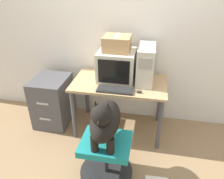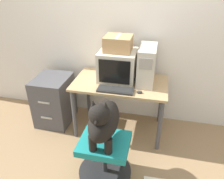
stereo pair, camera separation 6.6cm
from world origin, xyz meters
TOP-DOWN VIEW (x-y plane):
  - ground_plane at (0.00, 0.00)m, footprint 12.00×12.00m
  - wall_back at (0.00, 0.74)m, footprint 8.00×0.05m
  - desk at (0.00, 0.34)m, footprint 1.16×0.67m
  - crt_monitor at (-0.05, 0.42)m, footprint 0.45×0.44m
  - pc_tower at (0.30, 0.42)m, footprint 0.20×0.46m
  - keyboard at (-0.01, 0.10)m, footprint 0.42×0.16m
  - computer_mouse at (0.26, 0.11)m, footprint 0.07×0.04m
  - office_chair at (-0.01, -0.45)m, footprint 0.57×0.57m
  - dog at (-0.01, -0.47)m, footprint 0.27×0.56m
  - filing_cabinet at (-0.93, 0.32)m, footprint 0.45×0.53m
  - cardboard_box at (-0.05, 0.43)m, footprint 0.32×0.29m

SIDE VIEW (x-z plane):
  - ground_plane at x=0.00m, z-range 0.00..0.00m
  - office_chair at x=-0.01m, z-range 0.00..0.46m
  - filing_cabinet at x=-0.93m, z-range 0.00..0.68m
  - desk at x=0.00m, z-range 0.26..0.99m
  - dog at x=-0.01m, z-range 0.46..1.00m
  - keyboard at x=-0.01m, z-range 0.72..0.75m
  - computer_mouse at x=0.26m, z-range 0.73..0.76m
  - crt_monitor at x=-0.05m, z-range 0.73..1.09m
  - pc_tower at x=0.30m, z-range 0.73..1.17m
  - cardboard_box at x=-0.05m, z-range 1.09..1.27m
  - wall_back at x=0.00m, z-range 0.00..2.60m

